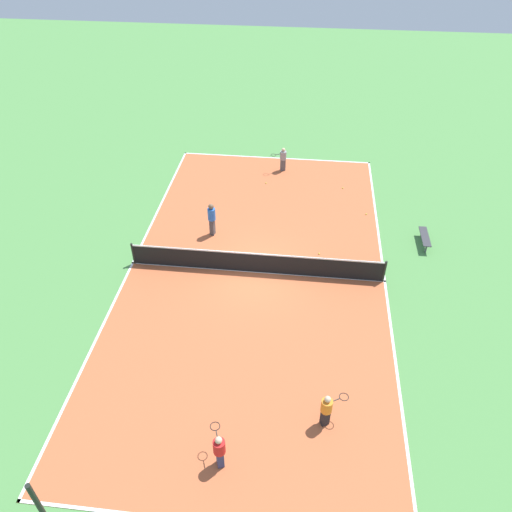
% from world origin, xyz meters
% --- Properties ---
extents(ground_plane, '(80.00, 80.00, 0.00)m').
position_xyz_m(ground_plane, '(0.00, 0.00, 0.00)').
color(ground_plane, '#518E47').
extents(court_surface, '(11.11, 21.17, 0.02)m').
position_xyz_m(court_surface, '(0.00, 0.00, 0.01)').
color(court_surface, '#C66038').
rests_on(court_surface, ground_plane).
extents(tennis_net, '(10.91, 0.10, 1.07)m').
position_xyz_m(tennis_net, '(0.00, 0.00, 0.56)').
color(tennis_net, black).
rests_on(tennis_net, court_surface).
extents(bench, '(0.36, 1.56, 0.45)m').
position_xyz_m(bench, '(-7.52, -2.88, 0.39)').
color(bench, '#333338').
rests_on(bench, ground_plane).
extents(player_baseline_gray, '(0.98, 0.70, 1.38)m').
position_xyz_m(player_baseline_gray, '(-0.51, -9.09, 0.80)').
color(player_baseline_gray, '#4C4C51').
rests_on(player_baseline_gray, court_surface).
extents(player_center_orange, '(0.97, 0.76, 1.36)m').
position_xyz_m(player_center_orange, '(-3.00, 7.11, 0.79)').
color(player_center_orange, black).
rests_on(player_center_orange, court_surface).
extents(player_near_blue, '(0.43, 0.43, 1.68)m').
position_xyz_m(player_near_blue, '(2.36, -2.53, 0.98)').
color(player_near_blue, '#4C4C51').
rests_on(player_near_blue, court_surface).
extents(player_coach_red, '(0.64, 0.99, 1.39)m').
position_xyz_m(player_coach_red, '(0.07, 8.82, 0.81)').
color(player_coach_red, navy).
rests_on(player_coach_red, court_surface).
extents(tennis_ball_midcourt, '(0.07, 0.07, 0.07)m').
position_xyz_m(tennis_ball_midcourt, '(-5.02, -5.01, 0.06)').
color(tennis_ball_midcourt, '#CCE033').
rests_on(tennis_ball_midcourt, court_surface).
extents(tennis_ball_right_alley, '(0.07, 0.07, 0.07)m').
position_xyz_m(tennis_ball_right_alley, '(-2.71, -1.53, 0.06)').
color(tennis_ball_right_alley, '#CCE033').
rests_on(tennis_ball_right_alley, court_surface).
extents(tennis_ball_left_sideline, '(0.07, 0.07, 0.07)m').
position_xyz_m(tennis_ball_left_sideline, '(0.29, -7.48, 0.06)').
color(tennis_ball_left_sideline, '#CCE033').
rests_on(tennis_ball_left_sideline, court_surface).
extents(tennis_ball_near_net, '(0.07, 0.07, 0.07)m').
position_xyz_m(tennis_ball_near_net, '(-3.90, -7.43, 0.06)').
color(tennis_ball_near_net, '#CCE033').
rests_on(tennis_ball_near_net, court_surface).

